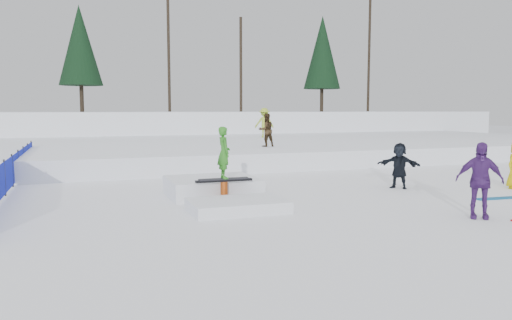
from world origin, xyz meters
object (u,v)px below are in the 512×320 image
object	(u,v)px
walker_olive	(266,130)
walker_ygreen	(264,123)
spectator_dark	(399,166)
jib_rail_feature	(219,189)
safety_fence	(12,170)
spectator_purple	(479,180)

from	to	relation	value
walker_olive	walker_ygreen	xyz separation A→B (m)	(2.75, 7.52, 0.14)
spectator_dark	jib_rail_feature	distance (m)	6.15
safety_fence	spectator_purple	xyz separation A→B (m)	(11.00, -9.10, 0.36)
safety_fence	jib_rail_feature	size ratio (longest dim) A/B	3.64
safety_fence	spectator_dark	size ratio (longest dim) A/B	10.68
safety_fence	spectator_purple	distance (m)	14.28
walker_olive	spectator_purple	size ratio (longest dim) A/B	0.87
walker_olive	walker_ygreen	size ratio (longest dim) A/B	0.85
spectator_dark	spectator_purple	bearing A→B (deg)	-53.93
safety_fence	walker_ygreen	distance (m)	17.75
walker_olive	spectator_purple	world-z (taller)	walker_olive
safety_fence	jib_rail_feature	distance (m)	7.47
jib_rail_feature	safety_fence	bearing A→B (deg)	141.52
safety_fence	walker_ygreen	bearing A→B (deg)	40.91
walker_ygreen	spectator_dark	world-z (taller)	walker_ygreen
walker_ygreen	spectator_purple	xyz separation A→B (m)	(-2.39, -20.70, -0.83)
walker_olive	walker_ygreen	distance (m)	8.01
walker_ygreen	walker_olive	bearing A→B (deg)	78.49
spectator_purple	walker_olive	bearing A→B (deg)	125.97
spectator_purple	spectator_dark	distance (m)	4.58
walker_ygreen	jib_rail_feature	distance (m)	17.96
spectator_dark	walker_ygreen	bearing A→B (deg)	133.38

